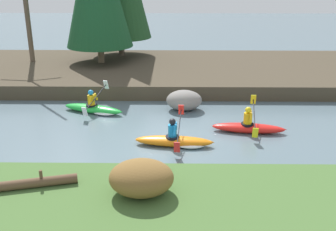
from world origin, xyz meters
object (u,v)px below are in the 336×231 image
(boulder_midstream, at_px, (184,100))
(kayaker_lead, at_px, (249,127))
(driftwood_log, at_px, (33,183))
(kayaker_trailing, at_px, (95,108))
(kayaker_middle, at_px, (177,140))

(boulder_midstream, bearing_deg, kayaker_lead, -46.68)
(kayaker_lead, xyz_separation_m, driftwood_log, (-6.30, -5.25, 0.59))
(kayaker_lead, relative_size, kayaker_trailing, 1.02)
(kayaker_lead, bearing_deg, boulder_midstream, 140.72)
(kayaker_middle, distance_m, kayaker_trailing, 4.81)
(kayaker_lead, xyz_separation_m, kayaker_trailing, (-6.19, 2.08, -0.02))
(kayaker_lead, height_order, kayaker_middle, same)
(kayaker_trailing, bearing_deg, driftwood_log, -72.29)
(driftwood_log, bearing_deg, kayaker_trailing, 74.64)
(kayaker_lead, relative_size, driftwood_log, 1.32)
(boulder_midstream, bearing_deg, kayaker_trailing, -173.26)
(kayaker_lead, xyz_separation_m, kayaker_middle, (-2.71, -1.25, -0.02))
(driftwood_log, bearing_deg, kayaker_middle, 33.62)
(kayaker_lead, bearing_deg, kayaker_middle, -147.83)
(kayaker_lead, distance_m, driftwood_log, 8.22)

